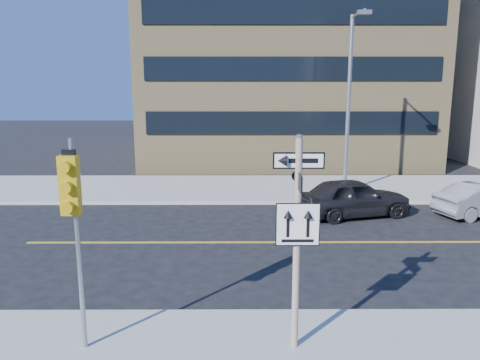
{
  "coord_description": "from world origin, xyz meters",
  "views": [
    {
      "loc": [
        -1.08,
        -10.65,
        5.04
      ],
      "look_at": [
        -1.01,
        4.0,
        2.1
      ],
      "focal_mm": 35.0,
      "sensor_mm": 36.0,
      "label": 1
    }
  ],
  "objects_px": {
    "streetlight_a": "(350,93)",
    "parked_car_a": "(353,197)",
    "traffic_signal": "(72,203)",
    "sign_pole": "(297,232)"
  },
  "relations": [
    {
      "from": "sign_pole",
      "to": "parked_car_a",
      "type": "height_order",
      "value": "sign_pole"
    },
    {
      "from": "traffic_signal",
      "to": "streetlight_a",
      "type": "relative_size",
      "value": 0.5
    },
    {
      "from": "parked_car_a",
      "to": "streetlight_a",
      "type": "relative_size",
      "value": 0.56
    },
    {
      "from": "sign_pole",
      "to": "traffic_signal",
      "type": "relative_size",
      "value": 1.02
    },
    {
      "from": "sign_pole",
      "to": "parked_car_a",
      "type": "distance_m",
      "value": 10.39
    },
    {
      "from": "traffic_signal",
      "to": "parked_car_a",
      "type": "distance_m",
      "value": 12.52
    },
    {
      "from": "streetlight_a",
      "to": "traffic_signal",
      "type": "bearing_deg",
      "value": -120.8
    },
    {
      "from": "streetlight_a",
      "to": "parked_car_a",
      "type": "bearing_deg",
      "value": -98.59
    },
    {
      "from": "sign_pole",
      "to": "parked_car_a",
      "type": "relative_size",
      "value": 0.91
    },
    {
      "from": "sign_pole",
      "to": "parked_car_a",
      "type": "bearing_deg",
      "value": 70.32
    }
  ]
}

